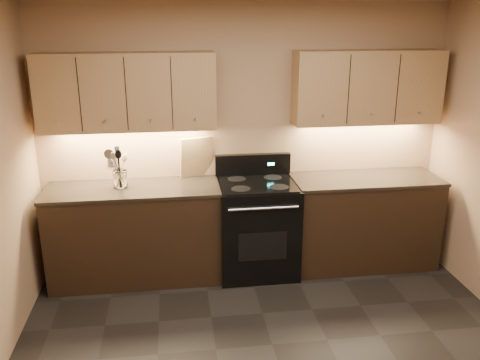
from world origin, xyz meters
The scene contains 14 objects.
wall_back centered at (0.00, 2.00, 1.30)m, with size 4.00×0.04×2.60m, color tan.
counter_left centered at (-1.10, 1.70, 0.47)m, with size 1.62×0.62×0.93m.
counter_right centered at (1.18, 1.70, 0.47)m, with size 1.46×0.62×0.93m.
stove centered at (0.08, 1.68, 0.48)m, with size 0.76×0.68×1.14m.
upper_cab_left centered at (-1.10, 1.85, 1.80)m, with size 1.60×0.30×0.70m, color tan.
upper_cab_right centered at (1.18, 1.85, 1.80)m, with size 1.44×0.30×0.70m, color tan.
outlet_plate centered at (-1.30, 1.99, 1.12)m, with size 0.09×0.01×0.12m, color #B2B5BA.
utensil_crock centered at (-1.21, 1.73, 1.01)m, with size 0.15×0.15×0.16m.
cutting_board centered at (-0.48, 1.95, 1.13)m, with size 0.33×0.02×0.41m, color tan.
wooden_spoon centered at (-1.23, 1.73, 1.10)m, with size 0.06×0.06×0.30m, color tan, non-canonical shape.
black_spoon centered at (-1.21, 1.75, 1.12)m, with size 0.06×0.06×0.34m, color black, non-canonical shape.
black_turner centered at (-1.21, 1.72, 1.14)m, with size 0.08×0.08×0.38m, color black, non-canonical shape.
steel_spatula centered at (-1.18, 1.74, 1.12)m, with size 0.08×0.08×0.34m, color silver, non-canonical shape.
steel_skimmer centered at (-1.18, 1.71, 1.12)m, with size 0.09×0.09×0.35m, color silver, non-canonical shape.
Camera 1 is at (-0.71, -2.88, 2.47)m, focal length 38.00 mm.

